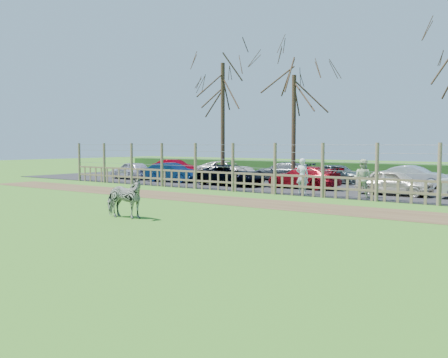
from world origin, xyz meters
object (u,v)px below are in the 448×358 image
Objects in this scene: zebra at (124,198)px; visitor_a at (302,176)px; visitor_b at (363,179)px; car_4 at (394,182)px; tree_mid at (294,103)px; car_11 at (414,177)px; car_1 at (172,172)px; car_10 at (339,174)px; car_7 at (175,167)px; car_3 at (303,177)px; tree_left at (223,93)px; car_0 at (131,170)px; car_8 at (227,169)px; car_2 at (231,175)px; car_9 at (282,171)px.

visitor_a is (1.21, 10.22, 0.23)m from zebra.
visitor_b reaches higher than car_4.
car_11 is (6.42, 2.12, -4.23)m from tree_mid.
car_11 is (0.31, 6.91, -0.26)m from visitor_b.
car_1 is 10.39m from car_10.
car_7 is (-18.62, 5.24, 0.00)m from car_4.
car_1 is 0.88× the size of car_3.
car_11 is at bearing -91.52° from car_7.
tree_left is 5.93m from car_1.
car_1 and car_3 have the same top height.
visitor_a is at bearing -116.91° from car_7.
car_0 is 6.66m from car_8.
visitor_b is (6.11, -4.79, -3.96)m from tree_mid.
car_7 is (-7.24, 3.47, -4.98)m from tree_left.
car_10 is at bearing 116.96° from car_0.
car_2 is at bearing 118.24° from car_11.
car_8 is 1.23× the size of car_10.
car_2 is (4.60, 0.04, 0.00)m from car_1.
tree_mid is at bearing 37.85° from car_9.
tree_left is 9.45m from car_7.
car_8 is (-8.57, 17.44, -0.03)m from zebra.
visitor_a is 6.12m from car_2.
tree_mid is at bearing 12.53° from tree_left.
zebra is at bearing -160.47° from car_8.
car_10 is at bearing -54.93° from visitor_b.
tree_mid is 1.58× the size of car_2.
car_3 and car_8 have the same top height.
car_3 is at bearing -124.30° from car_8.
car_3 is at bearing -75.86° from car_2.
zebra reaches higher than car_1.
car_3 is (-0.22, 13.06, -0.03)m from zebra.
tree_left is at bearing -167.47° from tree_mid.
car_11 is at bearing -24.18° from zebra.
car_3 is at bearing 131.66° from car_11.
car_1 is 1.03× the size of car_4.
visitor_b is 8.85m from car_2.
zebra is 17.47m from car_10.
zebra reaches higher than car_10.
car_2 is 6.51m from car_8.
car_4 is 0.82× the size of car_8.
car_4 is 4.92m from car_11.
car_7 is at bearing 88.07° from car_11.
car_0 and car_11 have the same top height.
zebra is at bearing 164.81° from car_11.
car_0 is 0.97× the size of car_7.
car_8 is at bearing -11.70° from car_1.
car_0 is 0.82× the size of car_2.
car_0 is at bearing 105.70° from car_10.
zebra is 0.44× the size of car_11.
car_1 is 0.84× the size of car_8.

